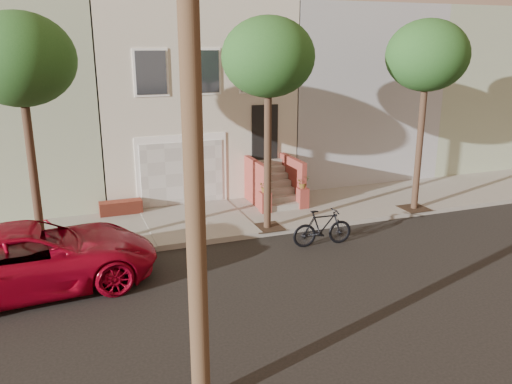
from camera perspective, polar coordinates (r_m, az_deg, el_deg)
name	(u,v)px	position (r m, az deg, el deg)	size (l,w,h in m)	color
ground	(289,291)	(12.62, 3.66, -10.74)	(90.00, 90.00, 0.00)	black
sidewalk	(223,219)	(17.22, -3.65, -2.98)	(40.00, 3.70, 0.15)	gray
house_row	(180,94)	(22.03, -8.38, 10.58)	(33.10, 11.70, 7.00)	#BAB49F
tree_left	(20,61)	(14.17, -24.52, 12.94)	(2.70, 2.57, 6.30)	#2D2116
tree_mid	(268,58)	(15.25, 1.36, 14.45)	(2.70, 2.57, 6.30)	#2D2116
tree_right	(427,57)	(18.05, 18.29, 13.92)	(2.70, 2.57, 6.30)	#2D2116
pickup_truck	(32,258)	(13.42, -23.36, -6.65)	(2.67, 5.79, 1.61)	maroon
motorcycle	(323,228)	(15.16, 7.32, -3.89)	(0.51, 1.81, 1.09)	black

